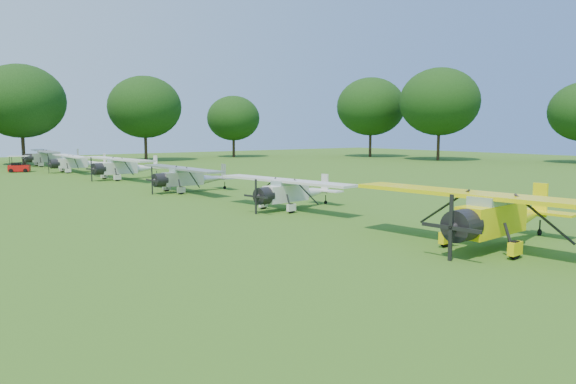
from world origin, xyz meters
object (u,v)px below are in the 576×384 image
aircraft_4 (188,176)px  golf_cart (19,167)px  aircraft_6 (77,161)px  aircraft_2 (499,212)px  aircraft_5 (124,166)px  aircraft_3 (292,190)px  aircraft_7 (50,156)px

aircraft_4 → golf_cart: size_ratio=4.27×
golf_cart → aircraft_6: bearing=-14.4°
aircraft_2 → aircraft_4: aircraft_2 is taller
aircraft_2 → aircraft_6: aircraft_2 is taller
aircraft_4 → aircraft_5: bearing=89.0°
aircraft_3 → aircraft_4: (-0.67, 11.75, 0.04)m
aircraft_6 → aircraft_7: size_ratio=0.91×
aircraft_4 → golf_cart: 28.70m
aircraft_3 → aircraft_6: (-1.66, 36.02, 0.03)m
aircraft_3 → golf_cart: aircraft_3 is taller
aircraft_3 → aircraft_6: size_ratio=0.98×
aircraft_7 → aircraft_5: bearing=-85.0°
aircraft_4 → aircraft_6: bearing=91.1°
aircraft_4 → aircraft_6: (-0.99, 24.28, -0.01)m
aircraft_5 → golf_cart: bearing=104.6°
aircraft_5 → golf_cart: 16.33m
aircraft_5 → aircraft_7: 23.30m
aircraft_2 → aircraft_5: 37.96m
golf_cart → aircraft_7: bearing=79.6°
aircraft_3 → aircraft_7: 47.93m
aircraft_3 → aircraft_6: aircraft_6 is taller
aircraft_6 → aircraft_7: bearing=89.6°
aircraft_6 → golf_cart: 6.30m
aircraft_2 → golf_cart: aircraft_2 is taller
aircraft_5 → golf_cart: aircraft_5 is taller
aircraft_2 → aircraft_3: 13.33m
aircraft_2 → golf_cart: size_ratio=5.12×
aircraft_7 → golf_cart: (-5.29, -8.10, -0.68)m
aircraft_6 → golf_cart: (-5.00, 3.79, -0.56)m
aircraft_2 → aircraft_5: size_ratio=1.10×
aircraft_3 → aircraft_4: bearing=84.9°
aircraft_4 → aircraft_3: bearing=-87.9°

